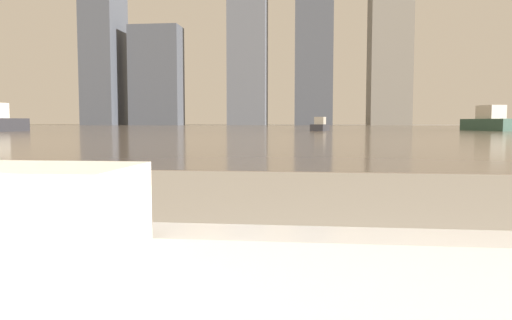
{
  "coord_description": "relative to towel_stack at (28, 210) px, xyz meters",
  "views": [
    {
      "loc": [
        0.13,
        0.22,
        0.68
      ],
      "look_at": [
        -0.11,
        2.26,
        0.53
      ],
      "focal_mm": 35.0,
      "sensor_mm": 36.0,
      "label": 1
    }
  ],
  "objects": [
    {
      "name": "skyline_tower_1",
      "position": [
        -37.63,
        117.14,
        11.25
      ],
      "size": [
        12.04,
        6.87,
        23.62
      ],
      "color": "#4C515B",
      "rests_on": "ground_plane"
    },
    {
      "name": "skyline_tower_2",
      "position": [
        -15.42,
        117.14,
        20.9
      ],
      "size": [
        8.9,
        7.07,
        42.93
      ],
      "color": "slate",
      "rests_on": "ground_plane"
    },
    {
      "name": "skyline_tower_4",
      "position": [
        17.13,
        117.14,
        18.37
      ],
      "size": [
        8.97,
        10.88,
        37.85
      ],
      "color": "gray",
      "rests_on": "ground_plane"
    },
    {
      "name": "towel_stack",
      "position": [
        0.0,
        0.0,
        0.0
      ],
      "size": [
        0.29,
        0.19,
        0.12
      ],
      "color": "silver",
      "rests_on": "bathtub"
    },
    {
      "name": "harbor_water",
      "position": [
        0.26,
        61.14,
        -0.56
      ],
      "size": [
        180.0,
        110.0,
        0.01
      ],
      "color": "gray",
      "rests_on": "ground_plane"
    },
    {
      "name": "harbor_boat_3",
      "position": [
        0.82,
        38.98,
        -0.17
      ],
      "size": [
        1.58,
        3.06,
        1.09
      ],
      "color": "#2D2D33",
      "rests_on": "harbor_water"
    },
    {
      "name": "skyline_tower_0",
      "position": [
        -50.71,
        117.14,
        24.33
      ],
      "size": [
        7.92,
        11.51,
        49.78
      ],
      "color": "#4C515B",
      "rests_on": "ground_plane"
    },
    {
      "name": "harbor_boat_4",
      "position": [
        14.4,
        41.36,
        0.16
      ],
      "size": [
        3.44,
        5.72,
        2.03
      ],
      "color": "#335647",
      "rests_on": "harbor_water"
    }
  ]
}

